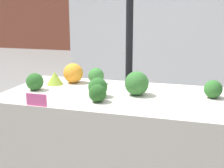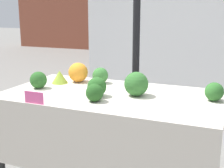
% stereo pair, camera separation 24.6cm
% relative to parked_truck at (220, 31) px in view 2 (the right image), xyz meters
% --- Properties ---
extents(tent_pole, '(0.07, 0.07, 2.29)m').
position_rel_parked_truck_xyz_m(tent_pole, '(-0.57, -3.18, -0.04)').
color(tent_pole, black).
rests_on(tent_pole, ground_plane).
extents(parked_truck, '(4.61, 2.14, 2.21)m').
position_rel_parked_truck_xyz_m(parked_truck, '(0.00, 0.00, 0.00)').
color(parked_truck, white).
rests_on(parked_truck, ground_plane).
extents(market_table, '(1.73, 0.95, 0.90)m').
position_rel_parked_truck_xyz_m(market_table, '(-0.54, -3.92, -0.39)').
color(market_table, beige).
rests_on(market_table, ground_plane).
extents(orange_cauliflower, '(0.18, 0.18, 0.18)m').
position_rel_parked_truck_xyz_m(orange_cauliflower, '(-0.99, -3.58, -0.19)').
color(orange_cauliflower, orange).
rests_on(orange_cauliflower, market_table).
extents(romanesco_head, '(0.15, 0.15, 0.12)m').
position_rel_parked_truck_xyz_m(romanesco_head, '(-1.12, -3.69, -0.22)').
color(romanesco_head, '#93B238').
rests_on(romanesco_head, market_table).
extents(broccoli_head_0, '(0.14, 0.14, 0.14)m').
position_rel_parked_truck_xyz_m(broccoli_head_0, '(-0.78, -3.55, -0.21)').
color(broccoli_head_0, '#387533').
rests_on(broccoli_head_0, market_table).
extents(broccoli_head_1, '(0.15, 0.15, 0.15)m').
position_rel_parked_truck_xyz_m(broccoli_head_1, '(-0.62, -3.96, -0.21)').
color(broccoli_head_1, '#285B23').
rests_on(broccoli_head_1, market_table).
extents(broccoli_head_2, '(0.19, 0.19, 0.19)m').
position_rel_parked_truck_xyz_m(broccoli_head_2, '(-0.35, -3.83, -0.19)').
color(broccoli_head_2, '#336B2D').
rests_on(broccoli_head_2, market_table).
extents(broccoli_head_3, '(0.14, 0.14, 0.14)m').
position_rel_parked_truck_xyz_m(broccoli_head_3, '(-1.19, -3.92, -0.21)').
color(broccoli_head_3, '#285B23').
rests_on(broccoli_head_3, market_table).
extents(broccoli_head_4, '(0.14, 0.14, 0.14)m').
position_rel_parked_truck_xyz_m(broccoli_head_4, '(0.22, -3.75, -0.21)').
color(broccoli_head_4, '#2D6628').
rests_on(broccoli_head_4, market_table).
extents(broccoli_head_5, '(0.13, 0.13, 0.13)m').
position_rel_parked_truck_xyz_m(broccoli_head_5, '(-0.58, -4.09, -0.22)').
color(broccoli_head_5, '#23511E').
rests_on(broccoli_head_5, market_table).
extents(price_sign, '(0.16, 0.01, 0.09)m').
position_rel_parked_truck_xyz_m(price_sign, '(-0.95, -4.31, -0.24)').
color(price_sign, '#F45B9E').
rests_on(price_sign, market_table).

